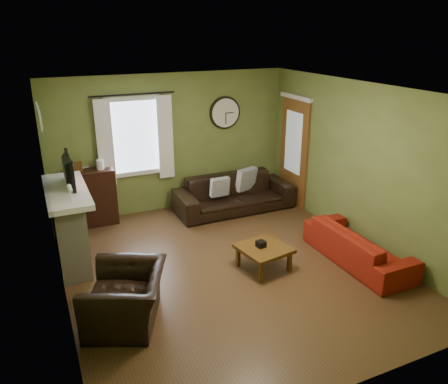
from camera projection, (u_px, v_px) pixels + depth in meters
name	position (u px, v px, depth m)	size (l,w,h in m)	color
floor	(229.00, 267.00, 6.53)	(4.60, 5.20, 0.00)	#4F341D
ceiling	(230.00, 91.00, 5.61)	(4.60, 5.20, 0.00)	white
wall_left	(54.00, 213.00, 5.18)	(0.00, 5.20, 2.60)	olive
wall_right	(360.00, 165.00, 6.95)	(0.00, 5.20, 2.60)	olive
wall_back	(172.00, 143.00, 8.28)	(4.60, 0.00, 2.60)	olive
wall_front	(353.00, 277.00, 3.85)	(4.60, 0.00, 2.60)	olive
fireplace	(69.00, 229.00, 6.51)	(0.40, 1.40, 1.10)	tan
firebox	(84.00, 241.00, 6.67)	(0.04, 0.60, 0.55)	black
mantel	(66.00, 191.00, 6.31)	(0.58, 1.60, 0.08)	white
tv	(65.00, 174.00, 6.37)	(0.60, 0.08, 0.35)	black
tv_screen	(70.00, 170.00, 6.38)	(0.02, 0.62, 0.36)	#994C3F
medallion_left	(40.00, 121.00, 5.53)	(0.28, 0.28, 0.03)	white
medallion_mid	(39.00, 116.00, 5.83)	(0.28, 0.28, 0.03)	white
medallion_right	(38.00, 112.00, 6.13)	(0.28, 0.28, 0.03)	white
window_pane	(135.00, 137.00, 7.93)	(1.00, 0.02, 1.30)	silver
curtain_rod	(133.00, 94.00, 7.57)	(0.03, 0.03, 1.50)	black
curtain_left	(105.00, 144.00, 7.65)	(0.28, 0.04, 1.55)	white
curtain_right	(165.00, 138.00, 8.07)	(0.28, 0.04, 1.55)	white
wall_clock	(225.00, 113.00, 8.49)	(0.64, 0.06, 0.64)	white
door	(294.00, 152.00, 8.61)	(0.05, 0.90, 2.10)	brown
bookshelf	(91.00, 198.00, 7.78)	(0.86, 0.37, 1.02)	black
book	(80.00, 171.00, 7.79)	(0.15, 0.20, 0.02)	#523411
sofa_brown	(234.00, 194.00, 8.47)	(2.28, 0.89, 0.67)	black
pillow_left	(246.00, 179.00, 8.61)	(0.44, 0.13, 0.44)	#8E929B
pillow_right	(220.00, 187.00, 8.19)	(0.36, 0.11, 0.36)	#8E929B
sofa_red	(358.00, 245.00, 6.60)	(1.85, 0.72, 0.54)	maroon
armchair	(126.00, 298.00, 5.22)	(1.02, 0.89, 0.66)	black
coffee_table	(264.00, 258.00, 6.43)	(0.67, 0.67, 0.36)	#523411
tissue_box	(261.00, 244.00, 6.36)	(0.12, 0.12, 0.09)	black
wine_glass_a	(71.00, 195.00, 5.81)	(0.07, 0.07, 0.19)	white
wine_glass_b	(69.00, 191.00, 5.92)	(0.07, 0.07, 0.20)	white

